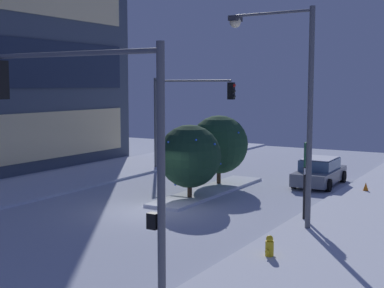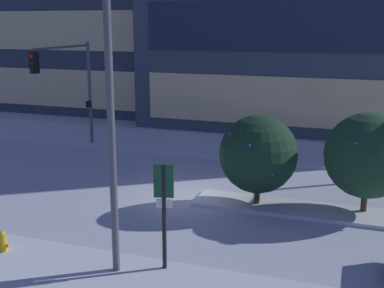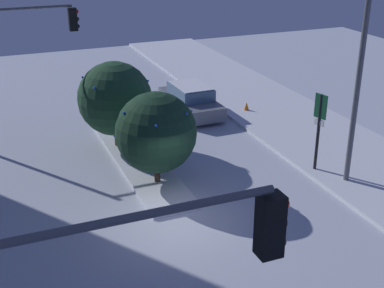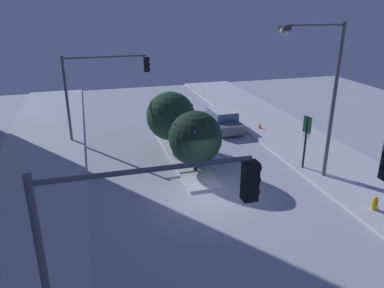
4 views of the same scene
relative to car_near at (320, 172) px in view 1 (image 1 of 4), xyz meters
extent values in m
plane|color=silver|center=(-9.62, 4.31, -0.71)|extent=(52.00, 52.00, 0.00)
cube|color=silver|center=(-9.62, -4.07, -0.64)|extent=(52.00, 5.20, 0.14)
cube|color=silver|center=(-9.62, 12.69, -0.64)|extent=(52.00, 5.20, 0.14)
cube|color=silver|center=(-4.70, 4.17, -0.64)|extent=(9.00, 1.80, 0.14)
cube|color=#F9E09E|center=(-6.54, 16.35, 1.52)|extent=(20.26, 0.10, 2.97)
cube|color=#232D42|center=(-6.54, 16.35, 5.97)|extent=(20.26, 0.10, 2.97)
cube|color=slate|center=(0.00, 0.00, -0.18)|extent=(4.55, 1.92, 0.66)
cube|color=slate|center=(0.00, 0.00, 0.43)|extent=(2.47, 1.69, 0.60)
cube|color=white|center=(0.00, 0.00, 0.76)|extent=(2.29, 1.58, 0.04)
sphere|color=#F9E5B2|center=(2.26, 0.67, -0.21)|extent=(0.16, 0.16, 0.16)
sphere|color=#F9E5B2|center=(2.29, -0.57, -0.21)|extent=(0.16, 0.16, 0.16)
cylinder|color=black|center=(1.47, 0.94, -0.38)|extent=(0.66, 0.23, 0.66)
cylinder|color=black|center=(1.51, -0.88, -0.38)|extent=(0.66, 0.23, 0.66)
cylinder|color=black|center=(-1.51, 0.88, -0.38)|extent=(0.66, 0.23, 0.66)
cylinder|color=black|center=(-1.47, -0.94, -0.38)|extent=(0.66, 0.23, 0.66)
cylinder|color=#565960|center=(0.29, 10.89, 2.21)|extent=(0.18, 0.18, 5.85)
cylinder|color=#565960|center=(0.29, 8.19, 4.94)|extent=(0.12, 5.39, 0.12)
cube|color=black|center=(0.29, 5.50, 4.34)|extent=(0.32, 0.36, 1.00)
sphere|color=red|center=(0.29, 5.31, 4.66)|extent=(0.20, 0.20, 0.20)
sphere|color=black|center=(0.29, 5.31, 4.34)|extent=(0.20, 0.20, 0.20)
sphere|color=black|center=(0.29, 5.31, 4.02)|extent=(0.20, 0.20, 0.20)
cylinder|color=#565960|center=(-18.72, -2.27, 2.45)|extent=(0.18, 0.18, 6.32)
cylinder|color=#565960|center=(-18.72, 0.25, 5.41)|extent=(0.12, 5.03, 0.12)
cube|color=black|center=(-18.72, 2.76, 4.81)|extent=(0.32, 0.36, 1.00)
cube|color=black|center=(-18.72, -2.05, 1.69)|extent=(0.20, 0.24, 0.36)
cylinder|color=#565960|center=(-9.37, -2.48, 3.38)|extent=(0.20, 0.20, 8.18)
cylinder|color=#565960|center=(-9.32, -0.95, 7.32)|extent=(0.20, 3.08, 0.10)
cube|color=#333338|center=(-9.27, 0.59, 7.22)|extent=(0.56, 0.36, 0.20)
sphere|color=#F9E5B2|center=(-9.27, 0.59, 7.09)|extent=(0.44, 0.44, 0.44)
cylinder|color=gold|center=(-13.18, -2.55, -0.40)|extent=(0.26, 0.26, 0.62)
sphere|color=gold|center=(-13.18, -2.55, -0.03)|extent=(0.22, 0.22, 0.22)
cylinder|color=gold|center=(-13.36, -2.55, -0.37)|extent=(0.12, 0.10, 0.10)
cylinder|color=gold|center=(-13.00, -2.55, -0.37)|extent=(0.12, 0.10, 0.10)
cylinder|color=black|center=(-8.14, -1.93, 0.87)|extent=(0.12, 0.12, 3.17)
cube|color=#144C2D|center=(-8.14, -1.93, 2.00)|extent=(0.55, 0.19, 0.93)
cube|color=white|center=(-8.14, -1.93, 1.35)|extent=(0.44, 0.15, 0.24)
cylinder|color=#473323|center=(-2.93, 4.60, -0.25)|extent=(0.22, 0.22, 0.93)
sphere|color=#1E4228|center=(-2.93, 4.60, 1.53)|extent=(3.11, 3.11, 3.11)
sphere|color=blue|center=(-3.62, 4.87, 0.15)|extent=(0.10, 0.10, 0.10)
sphere|color=blue|center=(-3.33, 3.26, 2.25)|extent=(0.10, 0.10, 0.10)
sphere|color=blue|center=(-2.45, 5.78, 2.45)|extent=(0.10, 0.10, 0.10)
sphere|color=blue|center=(-2.17, 5.95, 1.75)|extent=(0.10, 0.10, 0.10)
sphere|color=blue|center=(-3.82, 5.59, 2.37)|extent=(0.10, 0.10, 0.10)
sphere|color=blue|center=(-1.92, 3.91, 0.56)|extent=(0.10, 0.10, 0.10)
sphere|color=blue|center=(-1.55, 5.06, 2.12)|extent=(0.10, 0.10, 0.10)
cylinder|color=#473323|center=(-6.81, 4.11, -0.30)|extent=(0.22, 0.22, 0.83)
sphere|color=#193823|center=(-6.81, 4.11, 1.38)|extent=(2.95, 2.95, 2.95)
sphere|color=blue|center=(-6.04, 2.88, 1.01)|extent=(0.10, 0.10, 0.10)
sphere|color=blue|center=(-6.90, 5.27, 2.30)|extent=(0.10, 0.10, 0.10)
sphere|color=blue|center=(-7.33, 4.58, 0.06)|extent=(0.10, 0.10, 0.10)
sphere|color=blue|center=(-6.85, 2.76, 2.02)|extent=(0.10, 0.10, 0.10)
sphere|color=blue|center=(-8.04, 4.50, 2.13)|extent=(0.10, 0.10, 0.10)
sphere|color=blue|center=(-7.67, 3.26, 2.26)|extent=(0.10, 0.10, 0.10)
cone|color=orange|center=(-0.98, -2.68, -0.44)|extent=(0.36, 0.36, 0.55)
camera|label=1|loc=(-28.39, -8.75, 4.68)|focal=50.76mm
camera|label=2|loc=(-3.08, -14.00, 6.18)|focal=47.34mm
camera|label=3|loc=(-23.61, 9.59, 8.44)|focal=49.59mm
camera|label=4|loc=(-25.28, 9.59, 8.36)|focal=35.08mm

